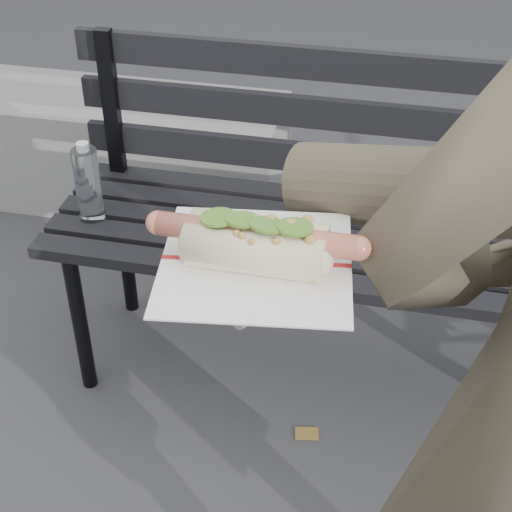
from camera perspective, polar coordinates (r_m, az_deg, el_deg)
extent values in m
cylinder|color=black|center=(2.10, -12.69, -4.70)|extent=(0.04, 0.04, 0.45)
cylinder|color=black|center=(2.34, -9.49, 0.56)|extent=(0.04, 0.04, 0.45)
cube|color=black|center=(1.79, 6.15, -2.23)|extent=(1.50, 0.07, 0.03)
cube|color=black|center=(1.86, 6.51, -0.55)|extent=(1.50, 0.07, 0.03)
cube|color=black|center=(1.93, 6.85, 1.00)|extent=(1.50, 0.07, 0.03)
cube|color=black|center=(2.01, 7.16, 2.44)|extent=(1.50, 0.07, 0.03)
cube|color=black|center=(2.08, 7.45, 3.77)|extent=(1.50, 0.07, 0.03)
cube|color=black|center=(2.14, -10.48, 10.63)|extent=(0.04, 0.03, 0.42)
cube|color=black|center=(2.06, 7.77, 6.68)|extent=(1.50, 0.02, 0.08)
cube|color=black|center=(2.00, 8.08, 9.93)|extent=(1.50, 0.02, 0.08)
cube|color=black|center=(1.94, 8.40, 13.37)|extent=(1.50, 0.02, 0.08)
cylinder|color=white|center=(1.98, -12.12, 5.09)|extent=(0.06, 0.06, 0.19)
cylinder|color=white|center=(1.93, -12.51, 7.76)|extent=(0.03, 0.03, 0.02)
cube|color=slate|center=(2.93, -9.93, 7.64)|extent=(1.20, 0.40, 0.40)
cylinder|color=#D8A384|center=(0.79, 2.99, -1.13)|extent=(0.09, 0.08, 0.07)
ellipsoid|color=#D8A384|center=(0.79, 0.00, -1.46)|extent=(0.10, 0.12, 0.03)
cylinder|color=#D8A384|center=(0.78, -4.44, -2.12)|extent=(0.06, 0.02, 0.02)
cylinder|color=#D8A384|center=(0.79, -4.04, -1.25)|extent=(0.06, 0.02, 0.02)
cylinder|color=#D8A384|center=(0.81, -3.65, -0.41)|extent=(0.06, 0.02, 0.02)
cylinder|color=#D8A384|center=(0.82, -3.28, 0.39)|extent=(0.06, 0.02, 0.02)
cylinder|color=#D8A384|center=(0.75, -0.17, -3.95)|extent=(0.04, 0.05, 0.02)
cube|color=white|center=(0.78, 0.00, -0.47)|extent=(0.21, 0.21, 0.00)
cube|color=#B21E1E|center=(0.78, 0.00, -0.38)|extent=(0.19, 0.03, 0.00)
cylinder|color=#C9674D|center=(0.76, 0.00, 1.52)|extent=(0.20, 0.02, 0.02)
sphere|color=#C9674D|center=(0.79, -7.14, 2.41)|extent=(0.02, 0.02, 0.02)
sphere|color=#C9674D|center=(0.75, 7.48, 0.57)|extent=(0.02, 0.02, 0.02)
sphere|color=#9E6B2D|center=(0.77, 3.76, 2.55)|extent=(0.01, 0.01, 0.01)
sphere|color=#9E6B2D|center=(0.76, 0.53, 2.16)|extent=(0.01, 0.01, 0.01)
sphere|color=#9E6B2D|center=(0.74, -1.02, 1.46)|extent=(0.01, 0.01, 0.01)
sphere|color=#9E6B2D|center=(0.76, -4.75, 1.47)|extent=(0.01, 0.01, 0.01)
sphere|color=#9E6B2D|center=(0.74, -0.33, 1.02)|extent=(0.01, 0.01, 0.01)
sphere|color=#9E6B2D|center=(0.76, -3.91, 1.35)|extent=(0.01, 0.01, 0.01)
sphere|color=#9E6B2D|center=(0.75, 0.04, 1.19)|extent=(0.01, 0.01, 0.01)
sphere|color=#9E6B2D|center=(0.75, 3.38, 1.19)|extent=(0.01, 0.01, 0.01)
sphere|color=#9E6B2D|center=(0.76, -1.06, 2.09)|extent=(0.01, 0.01, 0.01)
sphere|color=#9E6B2D|center=(0.76, -3.73, 1.85)|extent=(0.01, 0.01, 0.01)
sphere|color=#9E6B2D|center=(0.74, 3.46, 1.20)|extent=(0.01, 0.01, 0.01)
sphere|color=#9E6B2D|center=(0.77, -2.96, 2.98)|extent=(0.01, 0.01, 0.01)
sphere|color=#9E6B2D|center=(0.76, -1.01, 1.90)|extent=(0.01, 0.01, 0.01)
sphere|color=#9E6B2D|center=(0.76, 1.13, 2.66)|extent=(0.01, 0.01, 0.01)
sphere|color=#9E6B2D|center=(0.75, 2.07, 1.89)|extent=(0.01, 0.01, 0.01)
sphere|color=#9E6B2D|center=(0.77, -0.03, 2.35)|extent=(0.01, 0.01, 0.01)
sphere|color=#9E6B2D|center=(0.74, -1.41, 1.65)|extent=(0.01, 0.01, 0.01)
sphere|color=#9E6B2D|center=(0.74, 3.95, 1.04)|extent=(0.01, 0.01, 0.01)
sphere|color=#9E6B2D|center=(0.76, 0.42, 1.80)|extent=(0.01, 0.01, 0.01)
sphere|color=#9E6B2D|center=(0.76, 4.22, 1.92)|extent=(0.01, 0.01, 0.01)
sphere|color=#9E6B2D|center=(0.75, 2.86, 1.30)|extent=(0.01, 0.01, 0.01)
sphere|color=#9E6B2D|center=(0.76, -0.13, 2.44)|extent=(0.01, 0.01, 0.01)
sphere|color=#9E6B2D|center=(0.76, 2.54, 2.21)|extent=(0.01, 0.01, 0.01)
sphere|color=#9E6B2D|center=(0.77, 0.45, 2.33)|extent=(0.01, 0.01, 0.01)
sphere|color=#9E6B2D|center=(0.77, -0.53, 2.25)|extent=(0.01, 0.01, 0.01)
sphere|color=#9E6B2D|center=(0.77, -3.43, 2.74)|extent=(0.01, 0.01, 0.01)
sphere|color=#9E6B2D|center=(0.77, 0.06, 2.57)|extent=(0.01, 0.01, 0.01)
sphere|color=#9E6B2D|center=(0.74, 1.50, 1.01)|extent=(0.01, 0.01, 0.01)
cylinder|color=#518A25|center=(0.76, -2.76, 2.83)|extent=(0.04, 0.04, 0.01)
cylinder|color=#518A25|center=(0.76, -0.94, 2.67)|extent=(0.04, 0.04, 0.01)
cylinder|color=#518A25|center=(0.75, 0.81, 2.28)|extent=(0.04, 0.04, 0.01)
cylinder|color=#518A25|center=(0.75, 2.84, 2.12)|extent=(0.04, 0.04, 0.01)
cube|color=brown|center=(3.56, -6.12, 9.78)|extent=(0.05, 0.05, 0.00)
cube|color=brown|center=(2.08, 3.73, -12.76)|extent=(0.07, 0.05, 0.00)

